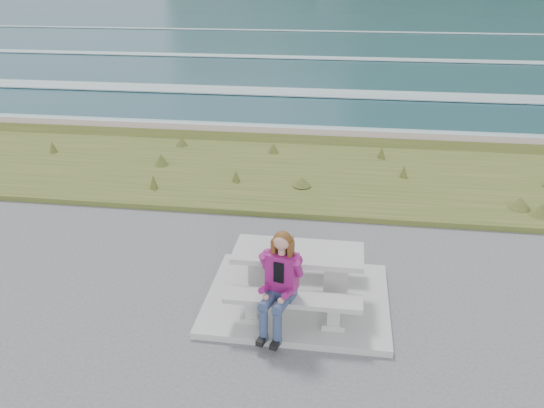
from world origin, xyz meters
name	(u,v)px	position (x,y,z in m)	size (l,w,h in m)	color
concrete_slab	(297,299)	(0.00, 0.00, 0.05)	(2.60, 2.10, 0.10)	#A9A9A4
picnic_table	(298,261)	(0.00, 0.00, 0.68)	(1.80, 0.75, 0.75)	#A9A9A4
bench_landward	(293,303)	(0.00, -0.70, 0.45)	(1.80, 0.35, 0.45)	#A9A9A4
bench_seaward	(302,251)	(0.00, 0.70, 0.45)	(1.80, 0.35, 0.45)	#A9A9A4
grass_verge	(319,178)	(0.00, 5.00, 0.00)	(160.00, 4.50, 0.22)	#394D1D
shore_drop	(325,141)	(0.00, 7.90, 0.00)	(160.00, 0.80, 2.20)	#6D6152
ocean	(339,82)	(0.00, 25.09, -1.74)	(1600.00, 1600.00, 0.09)	#1D4854
seated_woman	(278,298)	(-0.18, -0.83, 0.61)	(0.52, 0.74, 1.38)	navy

